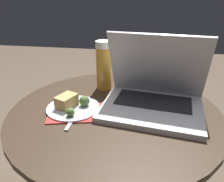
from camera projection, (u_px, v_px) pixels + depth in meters
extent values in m
cylinder|color=#9E9EA3|center=(114.00, 173.00, 0.85)|extent=(0.06, 0.06, 0.53)
cylinder|color=#38281C|center=(115.00, 112.00, 0.73)|extent=(0.70, 0.70, 0.02)
cube|color=#B7332D|center=(75.00, 113.00, 0.70)|extent=(0.19, 0.16, 0.00)
cube|color=silver|center=(151.00, 109.00, 0.71)|extent=(0.35, 0.29, 0.02)
cube|color=black|center=(153.00, 101.00, 0.74)|extent=(0.26, 0.15, 0.00)
cube|color=silver|center=(157.00, 66.00, 0.73)|extent=(0.33, 0.15, 0.23)
cube|color=silver|center=(157.00, 67.00, 0.72)|extent=(0.30, 0.13, 0.20)
cylinder|color=gold|center=(104.00, 68.00, 0.85)|extent=(0.06, 0.06, 0.17)
cylinder|color=white|center=(103.00, 44.00, 0.81)|extent=(0.06, 0.06, 0.02)
cylinder|color=silver|center=(73.00, 108.00, 0.73)|extent=(0.17, 0.17, 0.01)
cube|color=tan|center=(67.00, 101.00, 0.72)|extent=(0.07, 0.08, 0.04)
sphere|color=#4C6B33|center=(84.00, 101.00, 0.73)|extent=(0.03, 0.03, 0.03)
sphere|color=#4C6B33|center=(70.00, 112.00, 0.67)|extent=(0.03, 0.03, 0.03)
cube|color=#B2B2B7|center=(73.00, 119.00, 0.67)|extent=(0.01, 0.12, 0.00)
cube|color=#B2B2B7|center=(81.00, 106.00, 0.74)|extent=(0.02, 0.05, 0.00)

